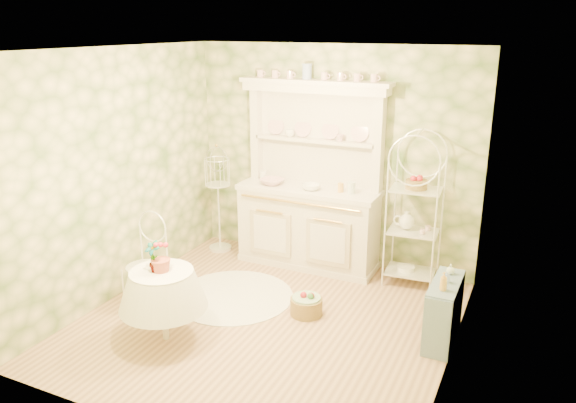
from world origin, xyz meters
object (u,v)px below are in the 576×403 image
at_px(birdcage_stand, 218,199).
at_px(floor_basket, 306,305).
at_px(kitchen_dresser, 309,177).
at_px(side_shelf, 444,312).
at_px(bakers_rack, 415,207).
at_px(cafe_chair, 145,270).
at_px(round_table, 164,309).

bearing_deg(birdcage_stand, floor_basket, -32.96).
xyz_separation_m(kitchen_dresser, side_shelf, (1.88, -1.12, -0.85)).
distance_m(bakers_rack, floor_basket, 1.67).
distance_m(bakers_rack, side_shelf, 1.41).
bearing_deg(side_shelf, birdcage_stand, 165.20).
bearing_deg(floor_basket, side_shelf, 3.50).
distance_m(kitchen_dresser, cafe_chair, 2.21).
xyz_separation_m(bakers_rack, side_shelf, (0.57, -1.11, -0.65)).
distance_m(birdcage_stand, floor_basket, 2.18).
bearing_deg(round_table, side_shelf, 24.49).
xyz_separation_m(side_shelf, round_table, (-2.42, -1.10, 0.02)).
bearing_deg(round_table, birdcage_stand, 108.45).
height_order(kitchen_dresser, side_shelf, kitchen_dresser).
bearing_deg(floor_basket, cafe_chair, -161.54).
bearing_deg(bakers_rack, cafe_chair, -148.72).
distance_m(cafe_chair, floor_basket, 1.75).
relative_size(birdcage_stand, floor_basket, 4.19).
xyz_separation_m(round_table, cafe_chair, (-0.60, 0.47, 0.09)).
height_order(kitchen_dresser, birdcage_stand, kitchen_dresser).
bearing_deg(floor_basket, kitchen_dresser, 112.49).
distance_m(bakers_rack, cafe_chair, 3.05).
bearing_deg(cafe_chair, round_table, -39.90).
distance_m(kitchen_dresser, birdcage_stand, 1.34).
relative_size(cafe_chair, birdcage_stand, 0.58).
height_order(kitchen_dresser, floor_basket, kitchen_dresser).
bearing_deg(birdcage_stand, side_shelf, -18.60).
xyz_separation_m(bakers_rack, round_table, (-1.85, -2.21, -0.63)).
relative_size(bakers_rack, floor_basket, 5.61).
bearing_deg(floor_basket, bakers_rack, 55.82).
xyz_separation_m(side_shelf, cafe_chair, (-3.02, -0.63, 0.11)).
xyz_separation_m(kitchen_dresser, floor_basket, (0.50, -1.20, -1.04)).
bearing_deg(bakers_rack, kitchen_dresser, 175.38).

